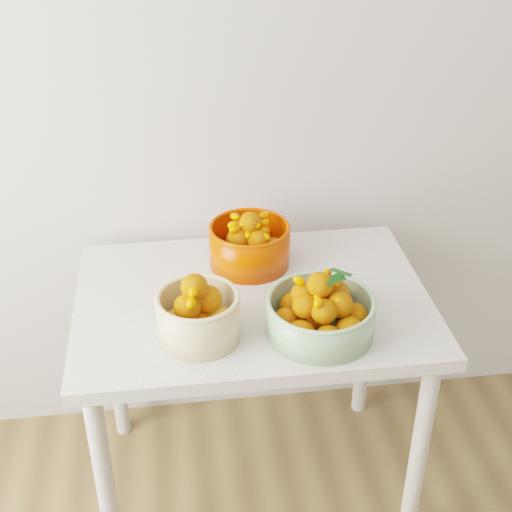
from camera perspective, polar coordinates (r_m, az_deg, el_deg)
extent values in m
cube|color=beige|center=(2.16, 3.41, 16.55)|extent=(4.00, 0.04, 2.70)
cube|color=silver|center=(2.04, -0.29, -3.72)|extent=(1.00, 0.70, 0.04)
cylinder|color=silver|center=(2.07, -11.93, -17.74)|extent=(0.05, 0.05, 0.71)
cylinder|color=silver|center=(2.16, 12.86, -15.34)|extent=(0.05, 0.05, 0.71)
cylinder|color=silver|center=(2.49, -11.31, -7.67)|extent=(0.05, 0.05, 0.71)
cylinder|color=silver|center=(2.57, 8.73, -6.10)|extent=(0.05, 0.05, 0.71)
cylinder|color=beige|center=(1.85, -4.61, -4.93)|extent=(0.22, 0.22, 0.12)
torus|color=beige|center=(1.81, -4.70, -3.36)|extent=(0.22, 0.22, 0.02)
sphere|color=#D1660C|center=(1.85, -2.89, -5.15)|extent=(0.08, 0.08, 0.08)
sphere|color=#D1660C|center=(1.90, -4.75, -4.26)|extent=(0.07, 0.07, 0.07)
sphere|color=#D1660C|center=(1.85, -6.30, -5.36)|extent=(0.08, 0.08, 0.08)
sphere|color=#EE6104|center=(1.81, -4.51, -6.27)|extent=(0.08, 0.08, 0.08)
sphere|color=#EE6104|center=(1.85, -4.60, -5.24)|extent=(0.07, 0.07, 0.07)
sphere|color=#EE6104|center=(1.83, -3.89, -3.47)|extent=(0.08, 0.08, 0.08)
sphere|color=#EE6104|center=(1.81, -5.52, -4.10)|extent=(0.07, 0.07, 0.07)
sphere|color=#EE6104|center=(1.80, -4.96, -2.47)|extent=(0.07, 0.07, 0.07)
ellipsoid|color=#FF7000|center=(1.81, -4.74, -3.35)|extent=(0.04, 0.04, 0.03)
ellipsoid|color=#FF7000|center=(1.80, -4.80, -2.50)|extent=(0.03, 0.04, 0.03)
ellipsoid|color=#FF7000|center=(1.83, -4.98, -2.31)|extent=(0.03, 0.04, 0.03)
ellipsoid|color=#FF7000|center=(1.77, -5.04, -2.89)|extent=(0.03, 0.05, 0.04)
ellipsoid|color=#FF7000|center=(1.77, -5.20, -3.76)|extent=(0.04, 0.05, 0.04)
ellipsoid|color=#FF7000|center=(1.79, -4.79, -2.52)|extent=(0.04, 0.04, 0.03)
ellipsoid|color=#FF7000|center=(1.79, -4.97, -2.59)|extent=(0.04, 0.03, 0.03)
cylinder|color=#8AB482|center=(1.87, 5.16, -4.88)|extent=(0.29, 0.29, 0.10)
torus|color=#8AB482|center=(1.84, 5.23, -3.63)|extent=(0.30, 0.30, 0.01)
sphere|color=#EE6104|center=(1.89, 7.87, -4.76)|extent=(0.07, 0.07, 0.07)
sphere|color=#EE6104|center=(1.94, 6.58, -3.65)|extent=(0.08, 0.08, 0.08)
sphere|color=#EE6104|center=(1.94, 4.75, -3.36)|extent=(0.07, 0.07, 0.07)
sphere|color=#EE6104|center=(1.91, 2.89, -3.96)|extent=(0.07, 0.07, 0.07)
sphere|color=#EE6104|center=(1.85, 2.42, -5.21)|extent=(0.07, 0.07, 0.07)
sphere|color=#EE6104|center=(1.81, 3.63, -6.31)|extent=(0.08, 0.08, 0.08)
sphere|color=#EE6104|center=(1.80, 5.82, -6.61)|extent=(0.07, 0.07, 0.07)
sphere|color=#EE6104|center=(1.83, 7.48, -5.98)|extent=(0.08, 0.08, 0.08)
sphere|color=#EE6104|center=(1.87, 5.15, -4.94)|extent=(0.07, 0.07, 0.07)
sphere|color=#EE6104|center=(1.87, 6.36, -2.99)|extent=(0.07, 0.07, 0.07)
sphere|color=#EE6104|center=(1.88, 4.92, -2.68)|extent=(0.07, 0.07, 0.07)
sphere|color=#EE6104|center=(1.85, 3.80, -3.16)|extent=(0.07, 0.07, 0.07)
sphere|color=#EE6104|center=(1.81, 3.96, -4.02)|extent=(0.07, 0.07, 0.07)
sphere|color=#EE6104|center=(1.80, 5.46, -4.44)|extent=(0.07, 0.07, 0.07)
sphere|color=#EE6104|center=(1.83, 6.72, -3.87)|extent=(0.07, 0.07, 0.07)
sphere|color=#EE6104|center=(1.81, 5.15, -2.31)|extent=(0.07, 0.07, 0.07)
ellipsoid|color=#FF7000|center=(1.81, 6.30, -2.07)|extent=(0.04, 0.03, 0.03)
ellipsoid|color=#FF7000|center=(1.84, 5.89, -2.20)|extent=(0.04, 0.04, 0.03)
ellipsoid|color=#FF7000|center=(1.85, 5.72, -1.38)|extent=(0.04, 0.04, 0.03)
ellipsoid|color=#FF7000|center=(1.83, 3.45, -1.98)|extent=(0.04, 0.04, 0.04)
ellipsoid|color=#FF7000|center=(1.83, 5.05, -1.97)|extent=(0.03, 0.04, 0.03)
ellipsoid|color=#FF7000|center=(1.80, 5.23, -2.25)|extent=(0.04, 0.04, 0.03)
ellipsoid|color=#FF7000|center=(1.81, 5.00, -3.16)|extent=(0.04, 0.04, 0.03)
ellipsoid|color=#FF7000|center=(1.83, 5.23, -2.33)|extent=(0.03, 0.04, 0.03)
ellipsoid|color=#FF7000|center=(1.81, 6.63, -3.57)|extent=(0.05, 0.04, 0.04)
ellipsoid|color=#FF7000|center=(1.83, 4.24, -3.01)|extent=(0.04, 0.03, 0.03)
ellipsoid|color=#FF7000|center=(1.84, 4.46, -2.86)|extent=(0.04, 0.04, 0.03)
ellipsoid|color=#FF7000|center=(1.80, 4.98, -2.25)|extent=(0.04, 0.04, 0.03)
ellipsoid|color=#FF7000|center=(1.77, 4.97, -3.72)|extent=(0.04, 0.04, 0.03)
cylinder|color=red|center=(2.14, -0.52, 0.82)|extent=(0.30, 0.30, 0.13)
torus|color=red|center=(2.11, -0.53, 2.29)|extent=(0.31, 0.31, 0.01)
sphere|color=#D1660C|center=(2.16, 1.38, 0.55)|extent=(0.07, 0.07, 0.07)
sphere|color=#D1660C|center=(2.21, 0.24, 1.29)|extent=(0.07, 0.07, 0.07)
sphere|color=#EE6104|center=(2.20, -1.61, 1.19)|extent=(0.07, 0.07, 0.07)
sphere|color=#EE6104|center=(2.14, -2.43, 0.25)|extent=(0.07, 0.07, 0.07)
sphere|color=#EE6104|center=(2.09, -1.21, -0.55)|extent=(0.07, 0.07, 0.07)
sphere|color=#EE6104|center=(2.10, 0.66, -0.41)|extent=(0.07, 0.07, 0.07)
sphere|color=#EE6104|center=(2.15, -0.52, 0.40)|extent=(0.07, 0.07, 0.07)
sphere|color=#EE6104|center=(2.14, 0.34, 1.95)|extent=(0.06, 0.06, 0.06)
sphere|color=#EE6104|center=(2.15, -1.14, 2.06)|extent=(0.06, 0.06, 0.06)
sphere|color=#EE6104|center=(2.11, -1.43, 1.34)|extent=(0.07, 0.07, 0.07)
sphere|color=#EE6104|center=(2.10, 0.18, 1.23)|extent=(0.07, 0.07, 0.07)
sphere|color=#EE6104|center=(2.10, -0.47, 2.67)|extent=(0.07, 0.07, 0.07)
ellipsoid|color=#FF7000|center=(2.09, -0.63, 1.73)|extent=(0.04, 0.04, 0.04)
ellipsoid|color=#FF7000|center=(2.09, -1.87, 2.50)|extent=(0.04, 0.03, 0.03)
ellipsoid|color=#FF7000|center=(2.12, 0.66, 2.67)|extent=(0.04, 0.03, 0.03)
ellipsoid|color=#FF7000|center=(2.12, 0.64, 2.07)|extent=(0.04, 0.03, 0.04)
ellipsoid|color=#FF7000|center=(2.13, -0.79, 2.15)|extent=(0.04, 0.04, 0.04)
ellipsoid|color=#FF7000|center=(2.09, -0.93, 2.56)|extent=(0.04, 0.04, 0.03)
ellipsoid|color=#FF7000|center=(2.08, 0.75, 1.55)|extent=(0.04, 0.04, 0.03)
ellipsoid|color=#FF7000|center=(2.08, -1.77, 2.11)|extent=(0.04, 0.04, 0.03)
ellipsoid|color=#FF7000|center=(2.10, -0.36, 2.17)|extent=(0.03, 0.04, 0.03)
ellipsoid|color=#FF7000|center=(2.13, -1.68, 3.16)|extent=(0.04, 0.04, 0.02)
ellipsoid|color=#FF7000|center=(2.13, 0.62, 3.26)|extent=(0.04, 0.04, 0.03)
ellipsoid|color=#FF7000|center=(2.09, -0.01, 2.49)|extent=(0.04, 0.04, 0.03)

